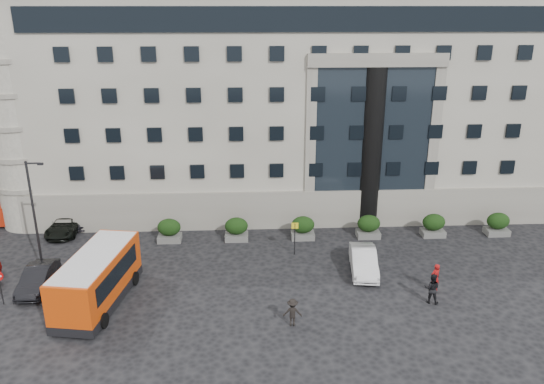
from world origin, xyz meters
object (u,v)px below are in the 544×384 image
Objects in this scene: parked_car_c at (79,214)px; red_truck at (19,204)px; hedge_e at (434,225)px; hedge_f at (498,224)px; parked_car_d at (66,225)px; pedestrian_c at (292,312)px; parked_car_b at (38,278)px; hedge_a at (169,230)px; street_lamp at (35,214)px; bus_stop_sign at (295,233)px; hedge_d at (369,226)px; hedge_c at (303,227)px; pedestrian_a at (435,278)px; hedge_b at (236,229)px; white_taxi at (364,261)px; minibus at (97,277)px; pedestrian_b at (432,288)px.

red_truck is at bearing 162.73° from parked_car_c.
hedge_e reaches higher than parked_car_c.
hedge_e is 5.20m from hedge_f.
hedge_f is at bearing -11.64° from parked_car_c.
parked_car_d is 2.83× the size of pedestrian_c.
parked_car_c is at bearing 172.98° from hedge_f.
parked_car_d is at bearing 176.62° from hedge_f.
parked_car_b is 0.88× the size of parked_car_c.
parked_car_c is (-8.12, 4.20, -0.18)m from hedge_a.
street_lamp reaches higher than parked_car_c.
hedge_d is at bearing 24.66° from bus_stop_sign.
hedge_c is 0.96× the size of pedestrian_a.
hedge_f is at bearing 0.00° from hedge_b.
red_truck is 29.66m from white_taxi.
hedge_a is 0.38× the size of white_taxi.
parked_car_b is at bearing 164.99° from minibus.
hedge_f reaches higher than white_taxi.
pedestrian_b is (6.93, -9.85, 0.05)m from hedge_c.
hedge_d is 1.09× the size of pedestrian_c.
red_truck is at bearing 172.20° from hedge_f.
white_taxi is (22.12, -9.86, 0.05)m from parked_car_c.
hedge_b is at bearing -17.58° from red_truck.
red_truck is 1.00× the size of white_taxi.
hedge_e reaches higher than pedestrian_c.
hedge_b reaches higher than pedestrian_c.
hedge_a is 0.23× the size of minibus.
parked_car_c is at bearing 120.25° from minibus.
red_truck is 2.53× the size of pedestrian_a.
minibus is (-3.11, -8.94, 0.86)m from hedge_a.
hedge_a and hedge_e have the same top height.
hedge_d is at bearing -11.98° from red_truck.
street_lamp is 9.70m from parked_car_c.
parked_car_b is (-17.90, -6.95, -0.19)m from hedge_c.
hedge_a is 0.38× the size of parked_car_d.
hedge_a reaches higher than pedestrian_c.
parked_car_c is (-5.01, 13.14, -1.04)m from minibus.
pedestrian_b is 9.00m from pedestrian_c.
parked_car_d is at bearing 175.17° from hedge_d.
bus_stop_sign is at bearing -155.34° from hedge_d.
hedge_f reaches higher than parked_car_d.
parked_car_c is (-23.72, 4.20, -0.18)m from hedge_d.
pedestrian_b reaches higher than hedge_e.
pedestrian_a is (21.11, 0.43, -0.82)m from minibus.
pedestrian_c is at bearing -23.26° from street_lamp.
hedge_a is at bearing 163.58° from bus_stop_sign.
bus_stop_sign is (17.44, 2.00, -2.64)m from street_lamp.
pedestrian_b is at bearing -11.30° from street_lamp.
pedestrian_a reaches higher than white_taxi.
parked_car_d is (-18.95, 2.04, -0.26)m from hedge_c.
hedge_f is at bearing 31.68° from white_taxi.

